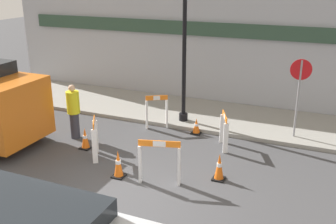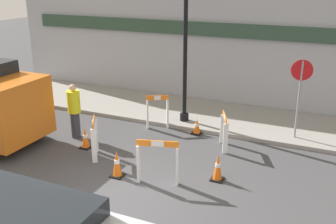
% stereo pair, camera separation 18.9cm
% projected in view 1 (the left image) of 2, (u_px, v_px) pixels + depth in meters
% --- Properties ---
extents(ground_plane, '(60.00, 60.00, 0.00)m').
position_uv_depth(ground_plane, '(118.00, 203.00, 8.50)').
color(ground_plane, '#424244').
extents(sidewalk_slab, '(18.00, 3.00, 0.12)m').
position_uv_depth(sidewalk_slab, '(204.00, 115.00, 13.69)').
color(sidewalk_slab, gray).
rests_on(sidewalk_slab, ground_plane).
extents(storefront_facade, '(18.00, 0.22, 5.50)m').
position_uv_depth(storefront_facade, '(220.00, 31.00, 14.16)').
color(storefront_facade, '#A3A8B2').
rests_on(storefront_facade, ground_plane).
extents(streetlamp_post, '(0.44, 0.44, 5.07)m').
position_uv_depth(streetlamp_post, '(185.00, 19.00, 11.91)').
color(streetlamp_post, black).
rests_on(streetlamp_post, sidewalk_slab).
extents(stop_sign, '(0.60, 0.11, 2.33)m').
position_uv_depth(stop_sign, '(299.00, 86.00, 11.20)').
color(stop_sign, gray).
rests_on(stop_sign, sidewalk_slab).
extents(barricade_0, '(0.43, 0.77, 1.02)m').
position_uv_depth(barricade_0, '(224.00, 130.00, 11.06)').
color(barricade_0, white).
rests_on(barricade_0, ground_plane).
extents(barricade_1, '(0.67, 0.47, 1.09)m').
position_uv_depth(barricade_1, '(157.00, 111.00, 12.48)').
color(barricade_1, white).
rests_on(barricade_1, ground_plane).
extents(barricade_2, '(0.49, 0.69, 1.09)m').
position_uv_depth(barricade_2, '(95.00, 138.00, 10.44)').
color(barricade_2, white).
rests_on(barricade_2, ground_plane).
extents(barricade_3, '(0.98, 0.40, 1.10)m').
position_uv_depth(barricade_3, '(159.00, 160.00, 9.11)').
color(barricade_3, white).
rests_on(barricade_3, ground_plane).
extents(traffic_cone_0, '(0.30, 0.30, 0.50)m').
position_uv_depth(traffic_cone_0, '(196.00, 126.00, 12.15)').
color(traffic_cone_0, black).
rests_on(traffic_cone_0, ground_plane).
extents(traffic_cone_1, '(0.30, 0.30, 0.69)m').
position_uv_depth(traffic_cone_1, '(118.00, 164.00, 9.50)').
color(traffic_cone_1, black).
rests_on(traffic_cone_1, ground_plane).
extents(traffic_cone_2, '(0.30, 0.30, 0.69)m').
position_uv_depth(traffic_cone_2, '(219.00, 167.00, 9.37)').
color(traffic_cone_2, black).
rests_on(traffic_cone_2, ground_plane).
extents(traffic_cone_3, '(0.30, 0.30, 0.62)m').
position_uv_depth(traffic_cone_3, '(85.00, 139.00, 11.08)').
color(traffic_cone_3, black).
rests_on(traffic_cone_3, ground_plane).
extents(person_worker, '(0.40, 0.40, 1.66)m').
position_uv_depth(person_worker, '(74.00, 110.00, 11.62)').
color(person_worker, '#33333D').
rests_on(person_worker, ground_plane).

